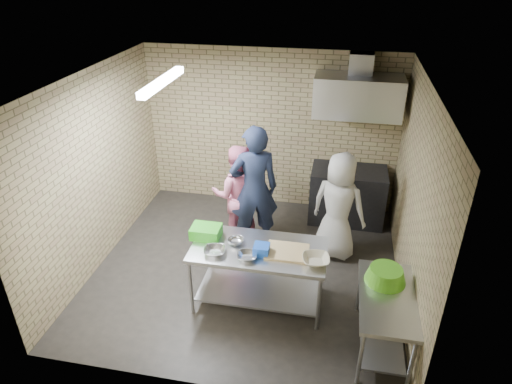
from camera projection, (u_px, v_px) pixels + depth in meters
floor at (246, 268)px, 6.46m from camera, size 4.20×4.20×0.00m
ceiling at (244, 81)px, 5.17m from camera, size 4.20×4.20×0.00m
back_wall at (271, 131)px, 7.54m from camera, size 4.20×0.06×2.70m
front_wall at (199, 285)px, 4.09m from camera, size 4.20×0.06×2.70m
left_wall at (96, 171)px, 6.17m from camera, size 0.06×4.00×2.70m
right_wall at (415, 200)px, 5.46m from camera, size 0.06×4.00×2.70m
prep_table at (259, 275)px, 5.68m from camera, size 1.65×0.83×0.83m
side_counter at (383, 321)px, 5.03m from camera, size 0.60×1.20×0.75m
stove at (347, 195)px, 7.44m from camera, size 1.20×0.70×0.90m
range_hood at (358, 96)px, 6.70m from camera, size 1.30×0.60×0.60m
hood_duct at (361, 63)px, 6.61m from camera, size 0.35×0.30×0.30m
wall_shelf at (377, 105)px, 6.89m from camera, size 0.80×0.20×0.04m
fluorescent_fixture at (162, 82)px, 5.37m from camera, size 0.10×1.25×0.08m
green_crate at (206, 232)px, 5.67m from camera, size 0.37×0.28×0.15m
blue_tub at (261, 250)px, 5.36m from camera, size 0.18×0.18×0.12m
cutting_board at (287, 252)px, 5.40m from camera, size 0.50×0.39×0.03m
mixing_bowl_a at (215, 251)px, 5.38m from camera, size 0.29×0.29×0.06m
mixing_bowl_b at (236, 241)px, 5.56m from camera, size 0.23×0.23×0.06m
mixing_bowl_c at (247, 256)px, 5.30m from camera, size 0.27×0.27×0.06m
ceramic_bowl at (316, 260)px, 5.22m from camera, size 0.36×0.36×0.08m
green_basin at (386, 275)px, 5.03m from camera, size 0.46×0.46×0.17m
bottle_red at (361, 97)px, 6.88m from camera, size 0.07×0.07×0.18m
bottle_green at (387, 100)px, 6.82m from camera, size 0.06×0.06×0.15m
man_navy at (254, 189)px, 6.51m from camera, size 0.83×0.69×1.94m
woman_pink at (237, 194)px, 6.77m from camera, size 0.87×0.74×1.57m
woman_white at (338, 207)px, 6.40m from camera, size 0.91×0.74×1.62m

